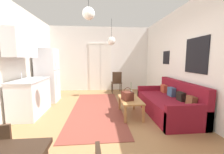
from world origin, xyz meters
name	(u,v)px	position (x,y,z in m)	size (l,w,h in m)	color
ground_plane	(102,123)	(0.00, 0.00, -0.05)	(4.93, 7.29, 0.10)	#996D44
wall_back	(100,59)	(0.00, 3.39, 1.40)	(4.53, 0.13, 2.83)	white
wall_right	(197,59)	(2.21, 0.00, 1.42)	(0.12, 6.89, 2.83)	white
area_rug	(97,109)	(-0.14, 0.80, 0.01)	(1.36, 3.39, 0.01)	brown
couch	(169,104)	(1.73, 0.28, 0.27)	(0.95, 2.00, 0.85)	maroon
coffee_table	(130,101)	(0.71, 0.28, 0.37)	(0.49, 0.95, 0.43)	#A87542
bamboo_vase	(131,94)	(0.75, 0.40, 0.52)	(0.08, 0.08, 0.40)	beige
handbag	(127,96)	(0.62, 0.19, 0.53)	(0.28, 0.31, 0.31)	#512319
refrigerator	(48,75)	(-1.76, 1.73, 0.88)	(0.64, 0.64, 1.75)	white
kitchen_counter	(28,84)	(-1.83, 0.57, 0.80)	(0.61, 1.17, 2.10)	silver
accent_chair	(117,81)	(0.66, 2.68, 0.50)	(0.43, 0.41, 0.89)	#382619
pendant_lamp_near	(89,13)	(-0.26, -0.06, 2.34)	(0.25, 0.25, 0.62)	black
pendant_lamp_far	(112,41)	(0.39, 2.07, 2.06)	(0.29, 0.29, 0.91)	black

